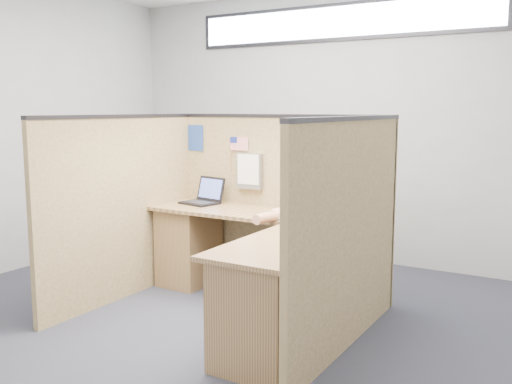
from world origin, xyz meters
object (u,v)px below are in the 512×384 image
Objects in this scene: l_desk at (256,265)px; mouse at (279,215)px; keyboard at (285,218)px; laptop at (203,197)px.

mouse is (0.07, 0.24, 0.36)m from l_desk.
laptop is at bearing 170.91° from keyboard.
mouse is at bearing 155.14° from keyboard.
laptop is 1.06m from keyboard.
laptop is 0.96m from mouse.
mouse reaches higher than l_desk.
keyboard is (0.15, 0.19, 0.35)m from l_desk.
keyboard is (1.01, -0.32, -0.04)m from laptop.
laptop is 0.77× the size of keyboard.
mouse is (0.92, -0.26, -0.03)m from laptop.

